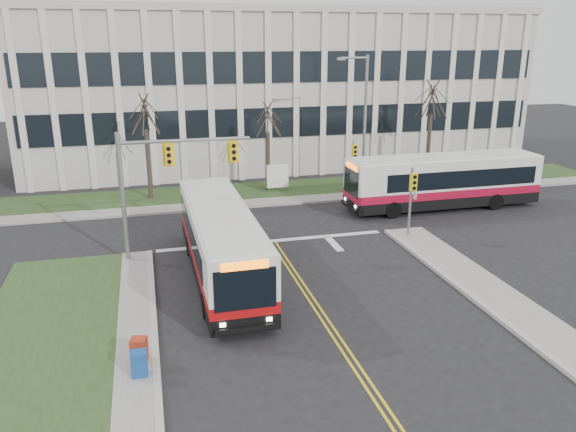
# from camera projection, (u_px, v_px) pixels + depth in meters

# --- Properties ---
(ground) EXTENTS (120.00, 120.00, 0.00)m
(ground) POSITION_uv_depth(u_px,v_px,m) (319.00, 311.00, 21.97)
(ground) COLOR black
(ground) RESTS_ON ground
(sidewalk_west) EXTENTS (1.20, 26.00, 0.14)m
(sidewalk_west) POSITION_uv_depth(u_px,v_px,m) (133.00, 418.00, 15.68)
(sidewalk_west) COLOR #9E9B93
(sidewalk_west) RESTS_ON ground
(sidewalk_east) EXTENTS (2.00, 26.00, 0.14)m
(sidewalk_east) POSITION_uv_depth(u_px,v_px,m) (573.00, 350.00, 19.11)
(sidewalk_east) COLOR #9E9B93
(sidewalk_east) RESTS_ON ground
(sidewalk_cross) EXTENTS (44.00, 1.60, 0.14)m
(sidewalk_cross) POSITION_uv_depth(u_px,v_px,m) (322.00, 198.00, 37.16)
(sidewalk_cross) COLOR #9E9B93
(sidewalk_cross) RESTS_ON ground
(building_lawn) EXTENTS (44.00, 5.00, 0.12)m
(building_lawn) POSITION_uv_depth(u_px,v_px,m) (310.00, 188.00, 39.75)
(building_lawn) COLOR #27421C
(building_lawn) RESTS_ON ground
(office_building) EXTENTS (40.00, 16.00, 12.00)m
(office_building) POSITION_uv_depth(u_px,v_px,m) (272.00, 88.00, 49.03)
(office_building) COLOR #B7B3A9
(office_building) RESTS_ON ground
(mast_arm_signal) EXTENTS (6.11, 0.38, 6.20)m
(mast_arm_signal) POSITION_uv_depth(u_px,v_px,m) (158.00, 173.00, 25.96)
(mast_arm_signal) COLOR slate
(mast_arm_signal) RESTS_ON ground
(signal_pole_near) EXTENTS (0.34, 0.39, 3.80)m
(signal_pole_near) POSITION_uv_depth(u_px,v_px,m) (412.00, 193.00, 29.28)
(signal_pole_near) COLOR slate
(signal_pole_near) RESTS_ON ground
(signal_pole_far) EXTENTS (0.34, 0.39, 3.80)m
(signal_pole_far) POSITION_uv_depth(u_px,v_px,m) (354.00, 160.00, 37.13)
(signal_pole_far) COLOR slate
(signal_pole_far) RESTS_ON ground
(streetlight) EXTENTS (2.15, 0.25, 9.20)m
(streetlight) POSITION_uv_depth(u_px,v_px,m) (363.00, 117.00, 37.25)
(streetlight) COLOR slate
(streetlight) RESTS_ON ground
(directory_sign) EXTENTS (1.50, 0.12, 2.00)m
(directory_sign) POSITION_uv_depth(u_px,v_px,m) (278.00, 176.00, 38.36)
(directory_sign) COLOR slate
(directory_sign) RESTS_ON ground
(tree_left) EXTENTS (1.80, 1.80, 7.70)m
(tree_left) POSITION_uv_depth(u_px,v_px,m) (145.00, 116.00, 35.50)
(tree_left) COLOR #42352B
(tree_left) RESTS_ON ground
(tree_mid) EXTENTS (1.80, 1.80, 6.82)m
(tree_mid) POSITION_uv_depth(u_px,v_px,m) (268.00, 121.00, 37.76)
(tree_mid) COLOR #42352B
(tree_mid) RESTS_ON ground
(tree_right) EXTENTS (1.80, 1.80, 8.25)m
(tree_right) POSITION_uv_depth(u_px,v_px,m) (432.00, 101.00, 40.11)
(tree_right) COLOR #42352B
(tree_right) RESTS_ON ground
(bus_main) EXTENTS (2.62, 11.68, 3.11)m
(bus_main) POSITION_uv_depth(u_px,v_px,m) (221.00, 244.00, 24.70)
(bus_main) COLOR silver
(bus_main) RESTS_ON ground
(bus_cross) EXTENTS (12.17, 2.69, 3.24)m
(bus_cross) POSITION_uv_depth(u_px,v_px,m) (443.00, 183.00, 34.86)
(bus_cross) COLOR silver
(bus_cross) RESTS_ON ground
(newspaper_box_blue) EXTENTS (0.50, 0.45, 0.95)m
(newspaper_box_blue) POSITION_uv_depth(u_px,v_px,m) (139.00, 365.00, 17.48)
(newspaper_box_blue) COLOR navy
(newspaper_box_blue) RESTS_ON ground
(newspaper_box_red) EXTENTS (0.59, 0.56, 0.95)m
(newspaper_box_red) POSITION_uv_depth(u_px,v_px,m) (139.00, 352.00, 18.25)
(newspaper_box_red) COLOR #982B13
(newspaper_box_red) RESTS_ON ground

